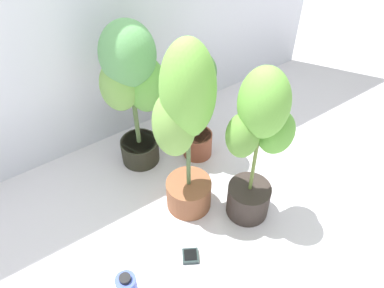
{
  "coord_description": "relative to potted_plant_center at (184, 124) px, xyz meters",
  "views": [
    {
      "loc": [
        -0.69,
        -1.04,
        1.8
      ],
      "look_at": [
        0.16,
        0.23,
        0.3
      ],
      "focal_mm": 36.52,
      "sensor_mm": 36.0,
      "label": 1
    }
  ],
  "objects": [
    {
      "name": "ground_plane",
      "position": [
        -0.03,
        -0.1,
        -0.61
      ],
      "size": [
        8.0,
        8.0,
        0.0
      ],
      "primitive_type": "plane",
      "color": "silver",
      "rests_on": "ground"
    },
    {
      "name": "potted_plant_center",
      "position": [
        0.0,
        0.0,
        0.0
      ],
      "size": [
        0.32,
        0.32,
        1.04
      ],
      "color": "brown",
      "rests_on": "ground"
    },
    {
      "name": "potted_plant_front_right",
      "position": [
        0.26,
        -0.23,
        -0.07
      ],
      "size": [
        0.36,
        0.24,
        0.94
      ],
      "color": "#342A26",
      "rests_on": "ground"
    },
    {
      "name": "potted_plant_back_right",
      "position": [
        0.26,
        0.31,
        -0.17
      ],
      "size": [
        0.31,
        0.26,
        0.73
      ],
      "color": "brown",
      "rests_on": "ground"
    },
    {
      "name": "potted_plant_back_center",
      "position": [
        -0.03,
        0.46,
        -0.03
      ],
      "size": [
        0.41,
        0.35,
        0.94
      ],
      "color": "#2C2B1E",
      "rests_on": "ground"
    },
    {
      "name": "hygrometer_box",
      "position": [
        -0.17,
        -0.29,
        -0.59
      ],
      "size": [
        0.11,
        0.11,
        0.03
      ],
      "rotation": [
        0.0,
        0.0,
        1.06
      ],
      "color": "#263536",
      "rests_on": "ground"
    }
  ]
}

